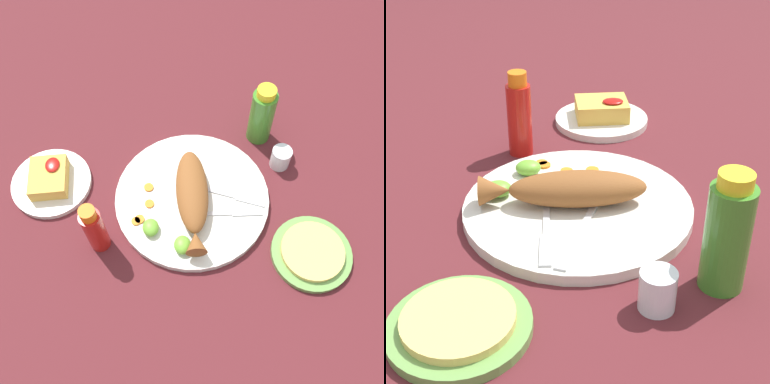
% 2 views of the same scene
% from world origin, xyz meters
% --- Properties ---
extents(ground_plane, '(4.00, 4.00, 0.00)m').
position_xyz_m(ground_plane, '(0.00, 0.00, 0.00)').
color(ground_plane, '#561E23').
extents(main_plate, '(0.36, 0.36, 0.02)m').
position_xyz_m(main_plate, '(0.00, 0.00, 0.01)').
color(main_plate, silver).
rests_on(main_plate, ground_plane).
extents(fried_fish, '(0.26, 0.08, 0.05)m').
position_xyz_m(fried_fish, '(-0.01, 0.00, 0.04)').
color(fried_fish, brown).
rests_on(fried_fish, main_plate).
extents(fork_near, '(0.08, 0.18, 0.00)m').
position_xyz_m(fork_near, '(-0.01, -0.09, 0.02)').
color(fork_near, silver).
rests_on(fork_near, main_plate).
extents(fork_far, '(0.02, 0.19, 0.00)m').
position_xyz_m(fork_far, '(-0.05, -0.08, 0.02)').
color(fork_far, silver).
rests_on(fork_far, main_plate).
extents(carrot_slice_near, '(0.02, 0.02, 0.00)m').
position_xyz_m(carrot_slice_near, '(0.03, 0.10, 0.02)').
color(carrot_slice_near, orange).
rests_on(carrot_slice_near, main_plate).
extents(carrot_slice_mid, '(0.02, 0.02, 0.00)m').
position_xyz_m(carrot_slice_mid, '(-0.01, 0.10, 0.02)').
color(carrot_slice_mid, orange).
rests_on(carrot_slice_mid, main_plate).
extents(carrot_slice_far, '(0.02, 0.02, 0.00)m').
position_xyz_m(carrot_slice_far, '(-0.05, 0.13, 0.02)').
color(carrot_slice_far, orange).
rests_on(carrot_slice_far, main_plate).
extents(carrot_slice_extra, '(0.02, 0.02, 0.00)m').
position_xyz_m(carrot_slice_extra, '(-0.05, 0.12, 0.02)').
color(carrot_slice_extra, orange).
rests_on(carrot_slice_extra, main_plate).
extents(lime_wedge_main, '(0.04, 0.04, 0.02)m').
position_xyz_m(lime_wedge_main, '(-0.08, 0.10, 0.03)').
color(lime_wedge_main, '#6BB233').
rests_on(lime_wedge_main, main_plate).
extents(lime_wedge_side, '(0.04, 0.04, 0.02)m').
position_xyz_m(lime_wedge_side, '(-0.12, 0.03, 0.03)').
color(lime_wedge_side, '#6BB233').
rests_on(lime_wedge_side, main_plate).
extents(hot_sauce_bottle_red, '(0.04, 0.04, 0.16)m').
position_xyz_m(hot_sauce_bottle_red, '(-0.09, 0.21, 0.07)').
color(hot_sauce_bottle_red, '#B21914').
rests_on(hot_sauce_bottle_red, ground_plane).
extents(hot_sauce_bottle_green, '(0.06, 0.06, 0.17)m').
position_xyz_m(hot_sauce_bottle_green, '(0.17, -0.19, 0.08)').
color(hot_sauce_bottle_green, '#3D8428').
rests_on(hot_sauce_bottle_green, ground_plane).
extents(salt_cup, '(0.05, 0.05, 0.05)m').
position_xyz_m(salt_cup, '(0.08, -0.23, 0.02)').
color(salt_cup, silver).
rests_on(salt_cup, ground_plane).
extents(side_plate_fries, '(0.19, 0.19, 0.01)m').
position_xyz_m(side_plate_fries, '(0.08, 0.33, 0.01)').
color(side_plate_fries, silver).
rests_on(side_plate_fries, ground_plane).
extents(fries_pile, '(0.10, 0.09, 0.04)m').
position_xyz_m(fries_pile, '(0.08, 0.33, 0.03)').
color(fries_pile, gold).
rests_on(fries_pile, side_plate_fries).
extents(tortilla_plate, '(0.18, 0.18, 0.01)m').
position_xyz_m(tortilla_plate, '(-0.16, -0.25, 0.01)').
color(tortilla_plate, '#6B9E4C').
rests_on(tortilla_plate, ground_plane).
extents(tortilla_stack, '(0.14, 0.14, 0.01)m').
position_xyz_m(tortilla_stack, '(-0.16, -0.25, 0.02)').
color(tortilla_stack, '#E0C666').
rests_on(tortilla_stack, tortilla_plate).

